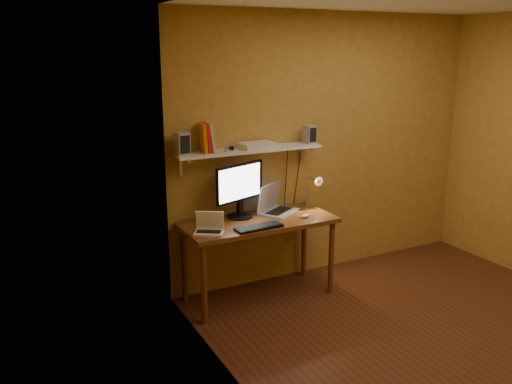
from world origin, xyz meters
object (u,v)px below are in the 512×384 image
desk (259,229)px  speaker_right (310,134)px  netbook (209,227)px  keyboard (259,227)px  monitor (240,188)px  speaker_left (182,144)px  laptop (275,205)px  shelf_camera (230,148)px  desk_lamp (313,187)px  wall_shelf (249,150)px  router (257,145)px  mouse (305,216)px

desk → speaker_right: size_ratio=8.15×
netbook → keyboard: size_ratio=0.69×
monitor → speaker_left: (-0.53, 0.02, 0.44)m
speaker_right → laptop: bearing=175.3°
desk → shelf_camera: (-0.21, 0.14, 0.74)m
laptop → monitor: bearing=147.7°
laptop → keyboard: 0.51m
monitor → desk_lamp: 0.78m
laptop → keyboard: (-0.35, -0.36, -0.06)m
wall_shelf → netbook: bearing=-149.8°
wall_shelf → laptop: wall_shelf is taller
keyboard → router: 0.77m
speaker_left → router: 0.72m
keyboard → desk: bearing=60.1°
monitor → desk_lamp: bearing=-21.6°
wall_shelf → laptop: 0.59m
mouse → shelf_camera: bearing=149.4°
desk → laptop: size_ratio=3.13×
keyboard → mouse: size_ratio=4.73×
wall_shelf → mouse: bearing=-37.5°
laptop → speaker_left: (-0.89, 0.02, 0.65)m
wall_shelf → keyboard: 0.73m
mouse → speaker_left: (-1.06, 0.30, 0.71)m
router → mouse: bearing=-41.8°
desk → wall_shelf: size_ratio=1.00×
desk → router: (0.07, 0.18, 0.74)m
desk_lamp → router: (-0.59, 0.05, 0.44)m
netbook → shelf_camera: shelf_camera is taller
monitor → desk_lamp: (0.77, -0.03, -0.07)m
wall_shelf → speaker_right: 0.65m
netbook → speaker_right: speaker_right is taller
monitor → router: 0.41m
laptop → shelf_camera: shelf_camera is taller
desk_lamp → laptop: bearing=175.8°
laptop → speaker_right: bearing=-27.5°
netbook → desk_lamp: desk_lamp is taller
desk → mouse: size_ratio=15.57×
speaker_left → monitor: bearing=-10.6°
monitor → shelf_camera: 0.39m
wall_shelf → router: 0.09m
speaker_right → desk: bearing=-172.8°
laptop → netbook: (-0.78, -0.27, -0.02)m
desk_lamp → mouse: bearing=-134.3°
netbook → speaker_left: speaker_left is taller
desk → router: router is taller
speaker_left → netbook: bearing=-77.5°
netbook → speaker_right: 1.37m
laptop → mouse: (0.17, -0.28, -0.06)m
desk_lamp → netbook: bearing=-168.6°
desk_lamp → router: 0.74m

